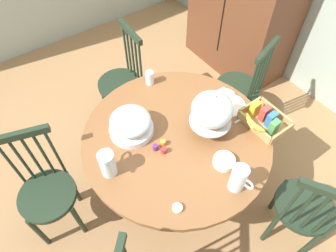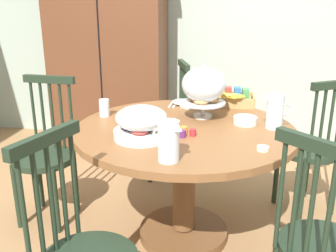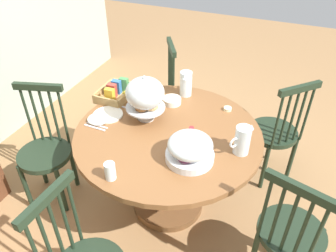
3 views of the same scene
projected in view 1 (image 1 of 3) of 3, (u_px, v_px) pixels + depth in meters
ground_plane at (170, 170)px, 2.71m from camera, size 10.00×10.00×0.00m
dining_table at (176, 151)px, 2.19m from camera, size 1.29×1.29×0.74m
windsor_chair_near_window at (47, 192)px, 2.09m from camera, size 0.42×0.42×0.97m
windsor_chair_facing_door at (304, 209)px, 2.01m from camera, size 0.45×0.45×0.97m
windsor_chair_far_side at (240, 89)px, 2.71m from camera, size 0.42×0.42×0.97m
windsor_chair_host_seat at (122, 83)px, 2.76m from camera, size 0.40×0.40×0.97m
pastry_stand_with_dome at (212, 111)px, 1.91m from camera, size 0.28×0.28×0.34m
fruit_platter_covered at (131, 124)px, 1.99m from camera, size 0.30×0.30×0.18m
orange_juice_pitcher at (108, 164)px, 1.79m from camera, size 0.16×0.12×0.19m
milk_pitcher at (238, 179)px, 1.73m from camera, size 0.18×0.10×0.20m
cereal_basket at (264, 120)px, 2.06m from camera, size 0.32×0.30×0.12m
china_plate_large at (231, 105)px, 2.19m from camera, size 0.22×0.22×0.01m
china_plate_small at (226, 96)px, 2.24m from camera, size 0.15×0.15×0.01m
cereal_bowl at (224, 161)px, 1.88m from camera, size 0.14×0.14×0.04m
drinking_glass at (150, 78)px, 2.31m from camera, size 0.06×0.06×0.11m
butter_dish at (177, 208)px, 1.70m from camera, size 0.06×0.06×0.02m
jam_jar_strawberry at (164, 150)px, 1.93m from camera, size 0.04×0.04×0.04m
jam_jar_apricot at (163, 143)px, 1.97m from camera, size 0.04×0.04×0.04m
jam_jar_grape at (155, 147)px, 1.95m from camera, size 0.04×0.04×0.04m
table_knife at (218, 94)px, 2.27m from camera, size 0.02×0.17×0.01m
dinner_fork at (216, 92)px, 2.28m from camera, size 0.02×0.17×0.01m
soup_spoon at (244, 118)px, 2.13m from camera, size 0.02×0.17×0.01m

